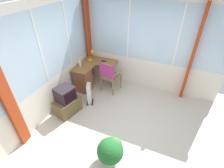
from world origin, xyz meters
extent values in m
cube|color=beige|center=(0.00, 0.00, -0.03)|extent=(4.97, 5.05, 0.06)
cube|color=silver|center=(0.00, 2.05, 0.46)|extent=(3.97, 0.06, 0.91)
cube|color=silver|center=(0.00, 2.05, 1.73)|extent=(3.89, 0.06, 1.63)
cube|color=silver|center=(0.00, 2.05, 2.64)|extent=(3.97, 0.06, 0.18)
cube|color=white|center=(0.00, 2.05, 1.73)|extent=(0.04, 0.07, 1.63)
cube|color=white|center=(0.99, 2.05, 1.73)|extent=(0.04, 0.07, 1.63)
cube|color=silver|center=(2.02, 0.00, 0.46)|extent=(0.06, 4.05, 0.91)
cube|color=silver|center=(2.02, 0.00, 1.73)|extent=(0.06, 3.96, 1.63)
cube|color=white|center=(2.02, -0.67, 1.73)|extent=(0.07, 0.04, 1.63)
cube|color=white|center=(2.02, 0.67, 1.73)|extent=(0.07, 0.04, 1.63)
cube|color=#A83718|center=(-1.09, 1.97, 1.31)|extent=(0.23, 0.09, 2.63)
cube|color=#A83718|center=(1.89, 1.92, 1.31)|extent=(0.23, 0.09, 2.63)
cube|color=#A83718|center=(1.94, -1.11, 1.31)|extent=(0.23, 0.08, 2.63)
cube|color=brown|center=(1.39, 1.75, 0.75)|extent=(1.16, 0.51, 0.02)
cube|color=brown|center=(1.71, 1.22, 0.75)|extent=(0.51, 0.53, 0.02)
cube|color=brown|center=(1.04, 1.75, 0.36)|extent=(0.40, 0.47, 0.73)
cylinder|color=#4C4C51|center=(1.49, 1.00, 0.37)|extent=(0.04, 0.04, 0.74)
cylinder|color=#4C4C51|center=(0.85, 1.96, 0.37)|extent=(0.04, 0.04, 0.74)
cylinder|color=yellow|center=(1.63, 1.78, 0.77)|extent=(0.13, 0.13, 0.02)
cylinder|color=yellow|center=(1.63, 1.78, 0.85)|extent=(0.02, 0.02, 0.14)
cylinder|color=yellow|center=(1.68, 1.75, 0.99)|extent=(0.02, 0.08, 0.14)
cone|color=yellow|center=(1.73, 1.71, 1.02)|extent=(0.13, 0.13, 0.12)
cube|color=black|center=(1.71, 1.35, 0.77)|extent=(0.06, 0.15, 0.02)
cylinder|color=silver|center=(1.15, 1.85, 0.84)|extent=(0.06, 0.06, 0.16)
cone|color=white|center=(1.15, 1.85, 0.95)|extent=(0.06, 0.06, 0.06)
cylinder|color=olive|center=(1.57, 0.70, 0.24)|extent=(0.04, 0.04, 0.48)
cylinder|color=olive|center=(1.65, 1.13, 0.24)|extent=(0.04, 0.04, 0.48)
cylinder|color=olive|center=(1.14, 0.78, 0.24)|extent=(0.04, 0.04, 0.48)
cylinder|color=olive|center=(1.22, 1.22, 0.24)|extent=(0.04, 0.04, 0.48)
cube|color=olive|center=(1.40, 0.96, 0.50)|extent=(0.56, 0.56, 0.04)
cube|color=olive|center=(1.18, 1.00, 0.76)|extent=(0.12, 0.43, 0.49)
cube|color=#AA3476|center=(1.18, 1.00, 0.79)|extent=(0.15, 0.46, 0.41)
cube|color=olive|center=(1.35, 0.74, 0.68)|extent=(0.43, 0.12, 0.03)
cube|color=olive|center=(1.44, 1.17, 0.68)|extent=(0.43, 0.12, 0.03)
cube|color=brown|center=(0.03, 1.62, 0.22)|extent=(0.73, 0.59, 0.44)
cube|color=black|center=(0.03, 1.62, 0.62)|extent=(0.51, 0.49, 0.36)
cube|color=black|center=(-0.02, 1.43, 0.62)|extent=(0.34, 0.09, 0.28)
cube|color=#262628|center=(0.17, 1.59, 0.47)|extent=(0.31, 0.28, 0.07)
cube|color=silver|center=(0.48, 1.22, 0.33)|extent=(0.06, 0.10, 0.61)
cube|color=silver|center=(0.52, 1.24, 0.33)|extent=(0.06, 0.10, 0.61)
cube|color=silver|center=(0.55, 1.26, 0.33)|extent=(0.06, 0.10, 0.61)
cube|color=silver|center=(0.59, 1.27, 0.33)|extent=(0.06, 0.10, 0.61)
cube|color=silver|center=(0.63, 1.29, 0.33)|extent=(0.06, 0.10, 0.61)
cube|color=silver|center=(0.67, 1.31, 0.33)|extent=(0.06, 0.10, 0.61)
cube|color=black|center=(0.60, 1.20, 0.01)|extent=(0.26, 0.14, 0.03)
cube|color=black|center=(0.55, 1.33, 0.01)|extent=(0.26, 0.14, 0.03)
cube|color=silver|center=(0.71, 1.32, 0.36)|extent=(0.08, 0.10, 0.43)
cylinder|color=beige|center=(-0.81, 0.03, 0.08)|extent=(0.28, 0.28, 0.15)
sphere|color=#1E6228|center=(-0.81, 0.03, 0.35)|extent=(0.51, 0.51, 0.51)
sphere|color=#3E7038|center=(-0.71, -0.02, 0.45)|extent=(0.28, 0.28, 0.28)
camera|label=1|loc=(-2.50, -0.72, 3.22)|focal=26.77mm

